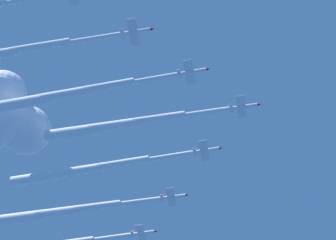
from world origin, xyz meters
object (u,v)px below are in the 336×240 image
object	(u,v)px
jet_lead	(113,125)
jet_port_inner	(78,171)
jet_starboard_inner	(65,94)
jet_port_mid	(57,212)

from	to	relation	value
jet_lead	jet_port_inner	bearing A→B (deg)	88.67
jet_starboard_inner	jet_port_mid	xyz separation A→B (m)	(21.73, 43.12, -1.67)
jet_lead	jet_starboard_inner	xyz separation A→B (m)	(-18.49, -1.55, -0.66)
jet_starboard_inner	jet_port_mid	bearing A→B (deg)	63.25
jet_lead	jet_port_inner	world-z (taller)	jet_port_inner
jet_port_inner	jet_starboard_inner	bearing A→B (deg)	-127.22
jet_port_inner	jet_port_mid	xyz separation A→B (m)	(2.70, 18.06, -3.16)
jet_lead	jet_starboard_inner	bearing A→B (deg)	-175.20
jet_starboard_inner	jet_lead	bearing A→B (deg)	4.80
jet_port_inner	jet_starboard_inner	world-z (taller)	jet_port_inner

